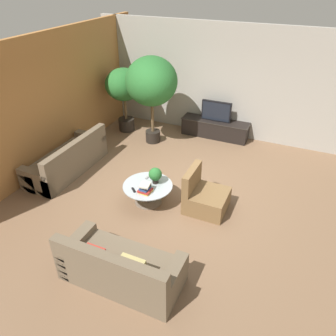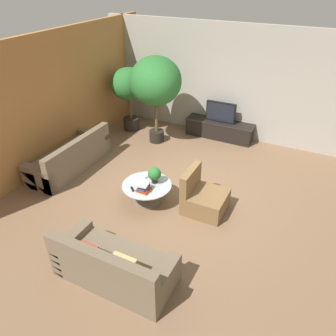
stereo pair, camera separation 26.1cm
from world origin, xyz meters
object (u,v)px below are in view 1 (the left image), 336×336
at_px(media_console, 215,128).
at_px(coffee_table, 148,190).
at_px(potted_palm_corner, 152,83).
at_px(couch_near_entry, 121,268).
at_px(potted_palm_tall, 124,88).
at_px(potted_plant_tabletop, 155,175).
at_px(armchair_wicker, 204,197).
at_px(television, 216,111).
at_px(couch_by_wall, 68,160).

bearing_deg(media_console, coffee_table, -95.69).
bearing_deg(potted_palm_corner, couch_near_entry, -69.66).
relative_size(potted_palm_tall, potted_palm_corner, 0.79).
bearing_deg(potted_plant_tabletop, potted_palm_corner, 117.50).
relative_size(armchair_wicker, potted_palm_tall, 0.47).
bearing_deg(potted_palm_tall, television, 14.22).
height_order(media_console, television, television).
bearing_deg(potted_palm_tall, media_console, 14.26).
height_order(coffee_table, potted_plant_tabletop, potted_plant_tabletop).
bearing_deg(potted_palm_corner, coffee_table, -65.84).
relative_size(media_console, potted_palm_tall, 1.04).
relative_size(television, armchair_wicker, 0.96).
height_order(media_console, couch_near_entry, couch_near_entry).
bearing_deg(couch_near_entry, media_console, -88.11).
distance_m(media_console, potted_palm_tall, 2.78).
bearing_deg(coffee_table, potted_plant_tabletop, 54.28).
bearing_deg(potted_palm_corner, television, 33.86).
bearing_deg(potted_palm_tall, couch_near_entry, -60.73).
xyz_separation_m(media_console, couch_by_wall, (-2.60, -3.17, 0.03)).
height_order(couch_by_wall, potted_plant_tabletop, couch_by_wall).
bearing_deg(television, potted_palm_tall, -165.78).
bearing_deg(armchair_wicker, potted_palm_tall, 51.84).
relative_size(couch_near_entry, potted_plant_tabletop, 5.44).
xyz_separation_m(potted_palm_tall, potted_plant_tabletop, (2.26, -2.70, -0.67)).
height_order(television, couch_near_entry, television).
xyz_separation_m(television, couch_by_wall, (-2.60, -3.17, -0.47)).
bearing_deg(couch_by_wall, coffee_table, 82.08).
xyz_separation_m(coffee_table, couch_near_entry, (0.53, -1.95, -0.01)).
height_order(couch_near_entry, potted_palm_corner, potted_palm_corner).
height_order(media_console, couch_by_wall, couch_by_wall).
xyz_separation_m(couch_by_wall, potted_palm_tall, (0.10, 2.53, 0.99)).
bearing_deg(potted_plant_tabletop, coffee_table, -125.72).
xyz_separation_m(couch_by_wall, potted_palm_corner, (1.14, 2.18, 1.36)).
xyz_separation_m(television, coffee_table, (-0.35, -3.48, -0.47)).
xyz_separation_m(television, armchair_wicker, (0.76, -3.21, -0.49)).
xyz_separation_m(media_console, potted_palm_corner, (-1.47, -0.99, 1.40)).
height_order(couch_by_wall, armchair_wicker, armchair_wicker).
bearing_deg(potted_palm_tall, couch_by_wall, -92.17).
bearing_deg(couch_near_entry, coffee_table, -74.84).
xyz_separation_m(couch_near_entry, potted_plant_tabletop, (-0.42, 2.09, 0.33)).
bearing_deg(television, coffee_table, -95.69).
bearing_deg(armchair_wicker, coffee_table, 104.07).
xyz_separation_m(media_console, potted_palm_tall, (-2.51, -0.64, 1.03)).
bearing_deg(couch_by_wall, potted_plant_tabletop, 85.91).
bearing_deg(media_console, couch_near_entry, -88.11).
distance_m(couch_near_entry, potted_plant_tabletop, 2.16).
bearing_deg(armchair_wicker, television, 13.38).
xyz_separation_m(coffee_table, couch_by_wall, (-2.26, 0.31, -0.01)).
distance_m(coffee_table, potted_palm_tall, 3.71).
bearing_deg(media_console, potted_plant_tabletop, -94.16).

